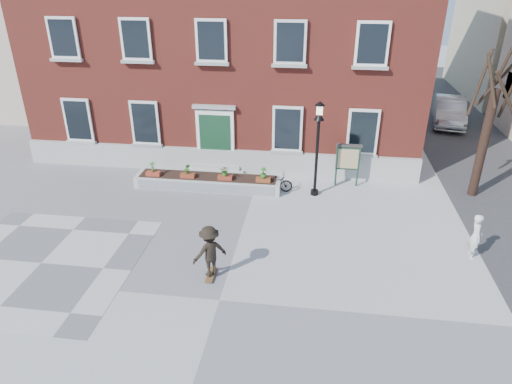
# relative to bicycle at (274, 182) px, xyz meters

# --- Properties ---
(ground) EXTENTS (100.00, 100.00, 0.00)m
(ground) POSITION_rel_bicycle_xyz_m (-0.81, -7.19, -0.41)
(ground) COLOR #9E9DA0
(ground) RESTS_ON ground
(checker_patch) EXTENTS (6.00, 6.00, 0.01)m
(checker_patch) POSITION_rel_bicycle_xyz_m (-6.81, -6.19, -0.40)
(checker_patch) COLOR #5E5E61
(checker_patch) RESTS_ON ground
(distant_building) EXTENTS (10.00, 12.00, 13.00)m
(distant_building) POSITION_rel_bicycle_xyz_m (-18.81, 12.81, 6.09)
(distant_building) COLOR #C0B09A
(distant_building) RESTS_ON ground
(bicycle) EXTENTS (1.60, 0.68, 0.82)m
(bicycle) POSITION_rel_bicycle_xyz_m (0.00, 0.00, 0.00)
(bicycle) COLOR black
(bicycle) RESTS_ON ground
(parked_car) EXTENTS (2.52, 5.03, 1.58)m
(parked_car) POSITION_rel_bicycle_xyz_m (9.47, 10.65, 0.38)
(parked_car) COLOR #B6B9BB
(parked_car) RESTS_ON ground
(bystander) EXTENTS (0.39, 0.57, 1.53)m
(bystander) POSITION_rel_bicycle_xyz_m (6.86, -3.94, 0.36)
(bystander) COLOR silver
(bystander) RESTS_ON ground
(brick_building) EXTENTS (18.40, 10.85, 12.60)m
(brick_building) POSITION_rel_bicycle_xyz_m (-2.81, 6.79, 5.89)
(brick_building) COLOR maroon
(brick_building) RESTS_ON ground
(planter_assembly) EXTENTS (6.20, 1.12, 1.15)m
(planter_assembly) POSITION_rel_bicycle_xyz_m (-2.80, -0.01, -0.10)
(planter_assembly) COLOR beige
(planter_assembly) RESTS_ON ground
(bare_tree) EXTENTS (1.83, 1.83, 6.16)m
(bare_tree) POSITION_rel_bicycle_xyz_m (8.20, 0.82, 2.38)
(bare_tree) COLOR black
(bare_tree) RESTS_ON ground
(lamp_post) EXTENTS (0.40, 0.40, 3.93)m
(lamp_post) POSITION_rel_bicycle_xyz_m (1.71, -0.06, 2.13)
(lamp_post) COLOR black
(lamp_post) RESTS_ON ground
(notice_board) EXTENTS (1.10, 0.16, 1.87)m
(notice_board) POSITION_rel_bicycle_xyz_m (3.03, 1.01, 0.85)
(notice_board) COLOR #1B3729
(notice_board) RESTS_ON ground
(skateboarder) EXTENTS (1.23, 1.13, 1.73)m
(skateboarder) POSITION_rel_bicycle_xyz_m (-1.29, -6.13, 0.49)
(skateboarder) COLOR brown
(skateboarder) RESTS_ON ground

